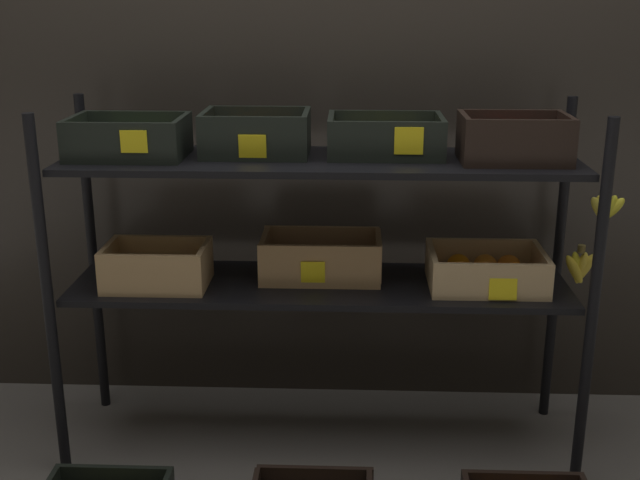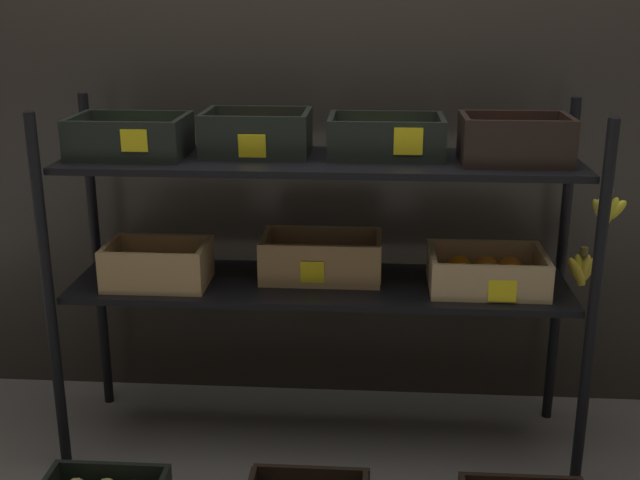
{
  "view_description": "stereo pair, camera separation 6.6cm",
  "coord_description": "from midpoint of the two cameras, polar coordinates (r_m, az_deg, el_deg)",
  "views": [
    {
      "loc": [
        0.09,
        -2.31,
        1.41
      ],
      "look_at": [
        0.0,
        0.0,
        0.69
      ],
      "focal_mm": 44.98,
      "sensor_mm": 36.0,
      "label": 1
    },
    {
      "loc": [
        0.16,
        -2.3,
        1.41
      ],
      "look_at": [
        0.0,
        0.0,
        0.69
      ],
      "focal_mm": 44.98,
      "sensor_mm": 36.0,
      "label": 2
    }
  ],
  "objects": [
    {
      "name": "display_rack",
      "position": [
        2.4,
        1.12,
        1.8
      ],
      "size": [
        1.66,
        0.44,
        1.1
      ],
      "color": "black",
      "rests_on": "ground_plane"
    },
    {
      "name": "storefront_wall",
      "position": [
        2.74,
        1.29,
        9.07
      ],
      "size": [
        3.94,
        0.12,
        2.02
      ],
      "primitive_type": "cube",
      "color": "#2D2823",
      "rests_on": "ground_plane"
    },
    {
      "name": "ground_plane",
      "position": [
        2.71,
        0.72,
        -14.01
      ],
      "size": [
        10.0,
        10.0,
        0.0
      ],
      "primitive_type": "plane",
      "color": "#605B56"
    }
  ]
}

